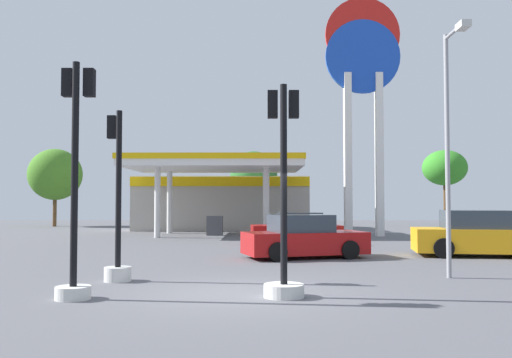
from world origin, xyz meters
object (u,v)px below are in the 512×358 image
Objects in this scene: car_0 at (479,235)px; car_1 at (304,238)px; station_pole_sign at (363,82)px; tree_1 at (254,177)px; traffic_signal_0 at (284,225)px; traffic_signal_2 at (75,203)px; traffic_signal_1 at (117,229)px; tree_0 at (55,175)px; tree_2 at (445,168)px; corner_streetlamp at (450,127)px; car_2 at (296,230)px.

car_0 is 6.26m from car_1.
station_pole_sign is 2.33× the size of tree_1.
car_1 is (-6.23, -0.58, -0.07)m from car_0.
traffic_signal_0 is 4.21m from traffic_signal_2.
traffic_signal_1 is 31.57m from tree_0.
car_0 is 12.77m from traffic_signal_1.
tree_0 is at bearing 126.65° from car_1.
car_0 is at bearing 48.38° from traffic_signal_0.
tree_0 is at bearing 111.30° from traffic_signal_2.
tree_2 is at bearing 73.73° from car_0.
corner_streetlamp reaches higher than traffic_signal_2.
tree_2 reaches higher than traffic_signal_1.
traffic_signal_0 is (-7.28, -8.19, 0.73)m from car_0.
corner_streetlamp reaches higher than tree_1.
station_pole_sign is 25.14m from tree_0.
tree_2 is at bearing 71.39° from corner_streetlamp.
car_1 is 29.41m from tree_0.
car_1 is at bearing 122.65° from corner_streetlamp.
station_pole_sign is 3.25× the size of traffic_signal_1.
traffic_signal_2 is at bearing -115.96° from station_pole_sign.
traffic_signal_1 is at bearing -118.48° from station_pole_sign.
car_2 is (0.15, 5.97, -0.02)m from car_1.
traffic_signal_0 is 34.88m from tree_2.
traffic_signal_2 reaches higher than traffic_signal_1.
car_1 is 0.74× the size of tree_0.
station_pole_sign is at bearing -28.24° from tree_0.
car_2 is (-6.08, 5.39, -0.08)m from car_0.
traffic_signal_2 is at bearing -123.61° from car_1.
tree_0 reaches higher than car_1.
traffic_signal_2 is 36.96m from tree_2.
tree_0 is 0.97× the size of corner_streetlamp.
tree_0 is 35.25m from corner_streetlamp.
corner_streetlamp is at bearing 18.11° from traffic_signal_2.
tree_1 is (3.05, 28.38, 2.57)m from traffic_signal_1.
traffic_signal_2 is (-9.55, -19.62, -6.78)m from station_pole_sign.
traffic_signal_1 is 34.83m from tree_2.
traffic_signal_1 is at bearing -114.30° from car_2.
station_pole_sign is 13.85m from car_0.
corner_streetlamp is (-1.06, -16.85, -4.89)m from station_pole_sign.
tree_2 is (14.14, 31.73, 3.12)m from traffic_signal_0.
car_0 is 24.82m from tree_2.
traffic_signal_0 is 0.70× the size of corner_streetlamp.
tree_0 reaches higher than traffic_signal_2.
car_2 is at bearing -44.81° from tree_0.
car_2 is at bearing 88.60° from car_1.
traffic_signal_0 is 30.65m from tree_1.
station_pole_sign is at bearing -125.37° from tree_2.
tree_1 is 28.51m from corner_streetlamp.
car_0 is 0.77× the size of corner_streetlamp.
traffic_signal_2 is at bearing -68.70° from tree_0.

